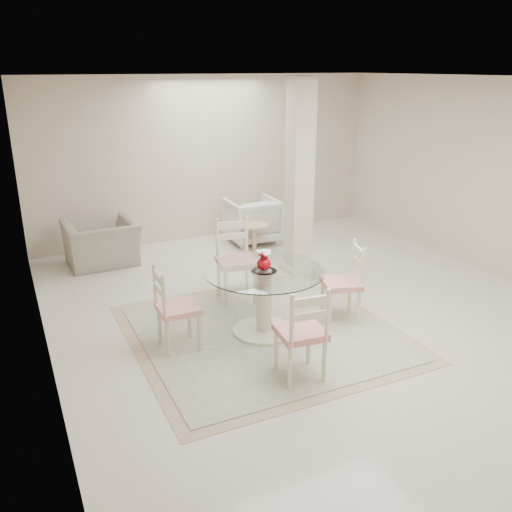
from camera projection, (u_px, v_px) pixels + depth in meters
name	position (u px, v px, depth m)	size (l,w,h in m)	color
ground	(314.00, 312.00, 6.56)	(7.00, 7.00, 0.00)	beige
room_shell	(320.00, 159.00, 5.94)	(6.02, 7.02, 2.71)	beige
column	(300.00, 179.00, 7.42)	(0.30, 0.30, 2.70)	beige
area_rug	(264.00, 332.00, 6.04)	(2.84, 2.84, 0.02)	tan
dining_table	(264.00, 302.00, 5.92)	(1.30, 1.30, 0.75)	beige
red_vase	(264.00, 260.00, 5.76)	(0.18, 0.17, 0.23)	#9E040E
dining_chair_east	(347.00, 277.00, 6.18)	(0.52, 0.52, 1.03)	#F4EEC9
dining_chair_north	(235.00, 254.00, 6.75)	(0.52, 0.52, 1.15)	beige
dining_chair_west	(171.00, 303.00, 5.53)	(0.41, 0.41, 1.01)	beige
dining_chair_south	(304.00, 327.00, 4.96)	(0.46, 0.46, 1.06)	#F7F1CB
recliner_taupe	(102.00, 243.00, 8.03)	(1.02, 0.90, 0.67)	gray
armchair_white	(252.00, 220.00, 9.07)	(0.80, 0.83, 0.75)	white
side_table	(254.00, 240.00, 8.53)	(0.47, 0.47, 0.49)	#D9B386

